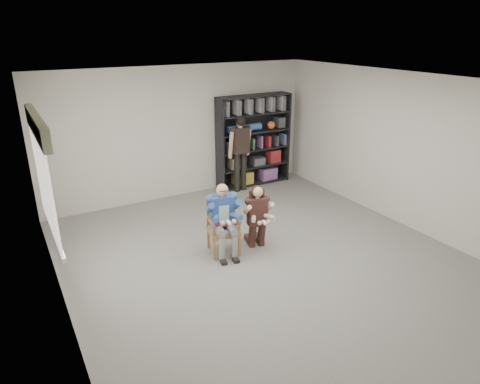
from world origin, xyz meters
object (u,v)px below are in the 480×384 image
armchair (223,227)px  kneeling_woman (258,217)px  seated_man (223,219)px  standing_man (240,154)px  bookshelf (254,141)px

armchair → kneeling_woman: bearing=1.0°
seated_man → standing_man: bearing=67.4°
kneeling_woman → bookshelf: bookshelf is taller
armchair → standing_man: 2.93m
kneeling_woman → standing_man: standing_man is taller
seated_man → bookshelf: 3.41m
seated_man → kneeling_woman: size_ratio=1.09×
standing_man → seated_man: bearing=-130.6°
armchair → kneeling_woman: (0.58, -0.12, 0.09)m
kneeling_woman → bookshelf: 3.19m
bookshelf → standing_man: (-0.49, -0.23, -0.19)m
bookshelf → standing_man: 0.57m
armchair → bookshelf: (2.17, 2.60, 0.59)m
standing_man → armchair: bearing=-130.6°
kneeling_woman → standing_man: 2.74m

